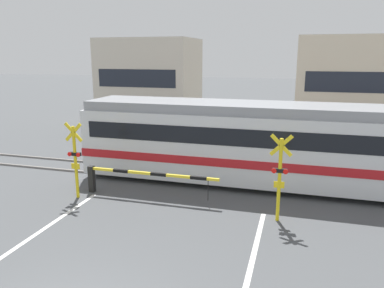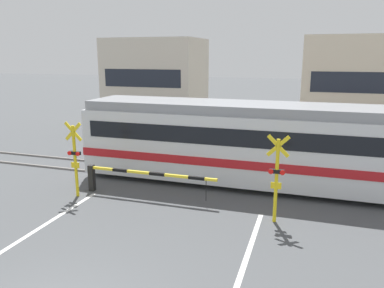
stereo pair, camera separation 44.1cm
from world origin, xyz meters
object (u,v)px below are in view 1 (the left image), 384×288
object	(u,v)px
crossing_signal_left	(75,157)
crossing_barrier_near	(128,176)
crossing_barrier_far	(249,147)
commuter_train	(338,146)
pedestrian	(220,131)
crossing_signal_right	(280,174)

from	to	relation	value
crossing_signal_left	crossing_barrier_near	bearing A→B (deg)	21.13
crossing_barrier_far	commuter_train	bearing A→B (deg)	-38.71
commuter_train	pedestrian	xyz separation A→B (m)	(-5.44, 4.84, -0.67)
crossing_barrier_near	pedestrian	size ratio (longest dim) A/B	2.76
crossing_barrier_near	pedestrian	distance (m)	7.74
crossing_barrier_near	crossing_barrier_far	xyz separation A→B (m)	(3.65, 5.57, 0.00)
crossing_barrier_near	crossing_signal_right	xyz separation A→B (m)	(5.35, -0.66, 0.76)
crossing_barrier_far	crossing_signal_left	size ratio (longest dim) A/B	1.81
crossing_signal_right	pedestrian	size ratio (longest dim) A/B	1.53
commuter_train	pedestrian	bearing A→B (deg)	138.32
commuter_train	crossing_barrier_far	size ratio (longest dim) A/B	4.01
crossing_barrier_far	pedestrian	world-z (taller)	pedestrian
commuter_train	crossing_signal_left	xyz separation A→B (m)	(-8.97, -3.33, -0.21)
commuter_train	crossing_signal_right	xyz separation A→B (m)	(-1.92, -3.33, -0.21)
crossing_barrier_near	crossing_barrier_far	distance (m)	6.66
pedestrian	commuter_train	bearing A→B (deg)	-41.68
crossing_barrier_far	pedestrian	distance (m)	2.67
crossing_barrier_near	crossing_barrier_far	world-z (taller)	same
crossing_signal_right	commuter_train	bearing A→B (deg)	60.06
crossing_signal_right	pedestrian	distance (m)	8.91
crossing_barrier_near	crossing_barrier_far	size ratio (longest dim) A/B	1.00
commuter_train	crossing_barrier_far	world-z (taller)	commuter_train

